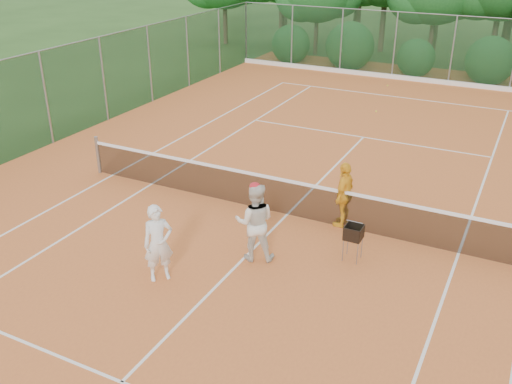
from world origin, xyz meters
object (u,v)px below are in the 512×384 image
player_center_grp (255,222)px  player_yellow (344,194)px  ball_hopper (354,233)px  player_white (158,243)px

player_center_grp → player_yellow: size_ratio=1.11×
player_yellow → ball_hopper: size_ratio=1.98×
player_white → ball_hopper: bearing=-10.7°
player_yellow → player_white: bearing=-32.0°
player_center_grp → player_yellow: (1.19, 2.29, -0.08)m
player_center_grp → ball_hopper: (1.89, 0.89, -0.24)m
player_center_grp → ball_hopper: player_center_grp is taller
player_center_grp → player_yellow: bearing=62.5°
ball_hopper → player_yellow: bearing=114.9°
player_white → player_center_grp: size_ratio=0.92×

